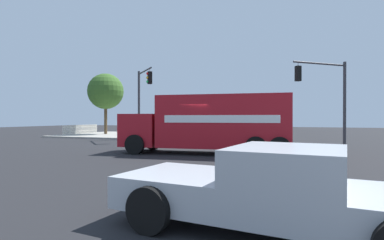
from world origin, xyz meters
TOP-DOWN VIEW (x-y plane):
  - ground_plane at (0.00, 0.00)m, footprint 100.00×100.00m
  - sidewalk_corner_near at (-12.44, -12.44)m, footprint 10.29×10.29m
  - delivery_truck at (-0.07, 1.04)m, footprint 3.51×8.77m
  - traffic_light_primary at (-6.85, 7.04)m, footprint 2.84×3.31m
  - traffic_light_secondary at (-7.51, -7.03)m, footprint 2.90×2.75m
  - pickup_silver at (9.98, 5.10)m, footprint 2.73×5.39m
  - pedestrian_near_corner at (-11.88, -11.02)m, footprint 0.28×0.52m
  - picket_fence_run at (-12.44, -17.33)m, footprint 5.50×0.05m
  - shade_tree_near at (-12.54, -14.22)m, footprint 3.77×3.77m

SIDE VIEW (x-z plane):
  - ground_plane at x=0.00m, z-range 0.00..0.00m
  - sidewalk_corner_near at x=-12.44m, z-range 0.00..0.14m
  - picket_fence_run at x=-12.44m, z-range 0.15..1.10m
  - pickup_silver at x=9.98m, z-range 0.04..1.42m
  - pedestrian_near_corner at x=-11.88m, z-range 0.26..1.99m
  - delivery_truck at x=-0.07m, z-range 0.06..3.04m
  - traffic_light_primary at x=-6.85m, z-range 0.90..6.48m
  - traffic_light_secondary at x=-7.51m, z-range 1.03..6.76m
  - shade_tree_near at x=-12.54m, z-range 1.44..7.83m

